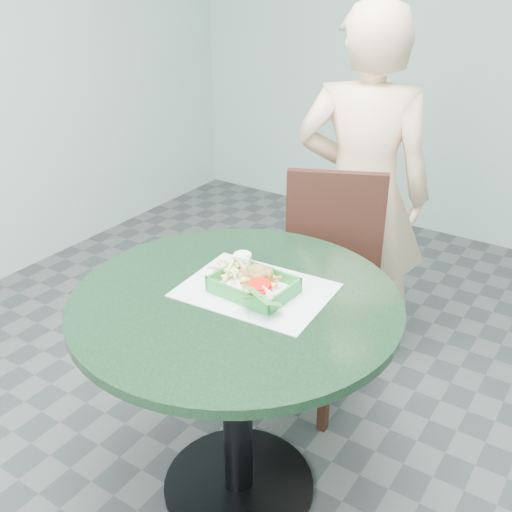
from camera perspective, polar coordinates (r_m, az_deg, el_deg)
The scene contains 11 objects.
floor at distance 2.25m, azimuth -1.64°, elevation -20.98°, with size 4.00×5.00×0.02m, color #303335.
wall_back at distance 3.84m, azimuth 21.79°, elevation 21.11°, with size 4.00×0.04×2.80m, color silver.
cafe_table at distance 1.86m, azimuth -1.88°, elevation -8.93°, with size 0.98×0.98×0.75m.
dining_chair at distance 2.40m, azimuth 6.23°, elevation -1.68°, with size 0.39×0.39×0.93m.
diner_person at distance 2.53m, azimuth 10.08°, elevation 6.19°, with size 0.58×0.38×1.59m, color beige.
placemat at distance 1.80m, azimuth -0.02°, elevation -3.81°, with size 0.43×0.32×0.00m, color silver.
food_basket at distance 1.78m, azimuth -0.22°, elevation -3.62°, with size 0.23×0.17×0.05m.
crab_sandwich at distance 1.78m, azimuth 0.29°, elevation -2.47°, with size 0.11×0.11×0.07m.
fries_pile at distance 1.85m, azimuth -2.60°, elevation -1.80°, with size 0.10×0.11×0.04m, color #DFD181, non-canonical shape.
sauce_ramekin at distance 1.88m, azimuth -1.52°, elevation -0.75°, with size 0.06×0.06×0.03m.
garnish_cup at distance 1.71m, azimuth 0.54°, elevation -4.09°, with size 0.12×0.12×0.05m.
Camera 1 is at (0.89, -1.22, 1.67)m, focal length 42.00 mm.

